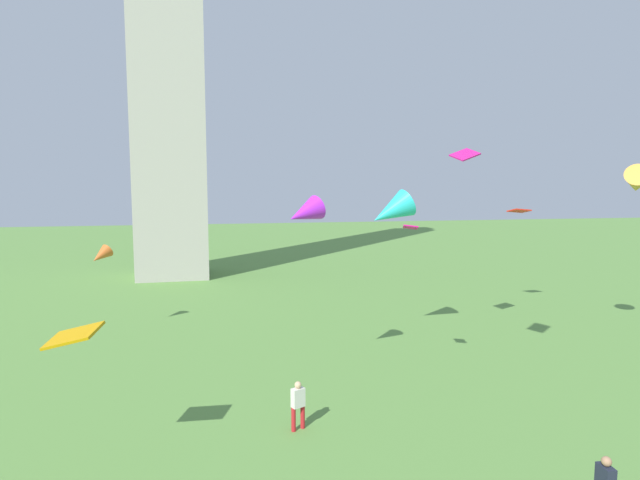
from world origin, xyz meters
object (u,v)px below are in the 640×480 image
at_px(kite_flying_2, 637,183).
at_px(kite_flying_8, 410,227).
at_px(kite_flying_6, 465,155).
at_px(kite_flying_3, 101,256).
at_px(kite_flying_1, 391,211).
at_px(kite_flying_0, 73,335).
at_px(person_5, 298,403).
at_px(kite_flying_4, 519,211).
at_px(kite_flying_5, 304,213).

distance_m(kite_flying_2, kite_flying_8, 13.93).
bearing_deg(kite_flying_2, kite_flying_6, 38.11).
xyz_separation_m(kite_flying_3, kite_flying_6, (17.65, -7.00, 5.21)).
bearing_deg(kite_flying_1, kite_flying_0, -61.54).
bearing_deg(kite_flying_6, kite_flying_0, 7.38).
height_order(person_5, kite_flying_8, kite_flying_8).
xyz_separation_m(kite_flying_3, kite_flying_4, (25.12, -0.62, 2.22)).
relative_size(kite_flying_0, kite_flying_1, 0.58).
xyz_separation_m(kite_flying_2, kite_flying_6, (-9.07, 0.79, 1.31)).
xyz_separation_m(kite_flying_0, kite_flying_2, (24.57, 6.75, 4.20)).
distance_m(kite_flying_0, kite_flying_3, 14.71).
distance_m(kite_flying_0, kite_flying_2, 25.82).
bearing_deg(kite_flying_6, kite_flying_8, 23.29).
bearing_deg(kite_flying_6, kite_flying_4, -158.09).
height_order(kite_flying_0, kite_flying_5, kite_flying_5).
bearing_deg(person_5, kite_flying_0, 170.14).
bearing_deg(kite_flying_4, kite_flying_1, -162.73).
bearing_deg(kite_flying_2, kite_flying_0, 58.45).
relative_size(kite_flying_3, kite_flying_4, 1.08).
bearing_deg(kite_flying_5, kite_flying_1, 101.33).
height_order(kite_flying_6, kite_flying_8, kite_flying_6).
bearing_deg(kite_flying_8, kite_flying_3, 70.87).
xyz_separation_m(kite_flying_5, kite_flying_8, (3.89, -1.33, -0.51)).
bearing_deg(kite_flying_4, kite_flying_2, -84.61).
bearing_deg(kite_flying_2, kite_flying_3, 26.83).
bearing_deg(person_5, kite_flying_8, 0.58).
xyz_separation_m(kite_flying_1, kite_flying_3, (-14.57, 5.43, -2.49)).
relative_size(kite_flying_1, kite_flying_5, 1.37).
height_order(kite_flying_5, kite_flying_8, kite_flying_5).
relative_size(kite_flying_0, kite_flying_8, 1.61).
relative_size(kite_flying_0, kite_flying_6, 1.02).
xyz_separation_m(person_5, kite_flying_0, (-6.33, -1.51, 3.15)).
distance_m(kite_flying_0, kite_flying_5, 9.24).
bearing_deg(person_5, kite_flying_4, 13.50).
height_order(kite_flying_1, kite_flying_4, kite_flying_1).
relative_size(kite_flying_0, kite_flying_4, 1.12).
height_order(kite_flying_0, kite_flying_1, kite_flying_1).
xyz_separation_m(kite_flying_1, kite_flying_6, (3.08, -1.57, 2.73)).
bearing_deg(kite_flying_0, kite_flying_6, 43.59).
xyz_separation_m(kite_flying_0, kite_flying_3, (-2.16, 14.54, 0.31)).
relative_size(kite_flying_1, kite_flying_6, 1.75).
bearing_deg(kite_flying_2, kite_flying_1, 32.09).
height_order(kite_flying_1, kite_flying_3, kite_flying_1).
bearing_deg(kite_flying_1, kite_flying_4, 106.66).
bearing_deg(kite_flying_3, person_5, -17.99).
distance_m(person_5, kite_flying_1, 11.40).
relative_size(kite_flying_2, kite_flying_3, 1.58).
bearing_deg(person_5, kite_flying_2, -7.19).
relative_size(person_5, kite_flying_1, 0.63).
height_order(person_5, kite_flying_4, kite_flying_4).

